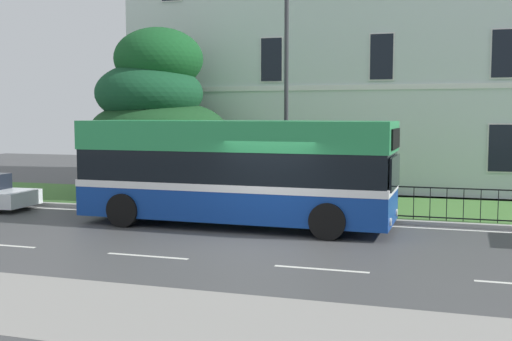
{
  "coord_description": "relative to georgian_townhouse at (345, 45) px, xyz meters",
  "views": [
    {
      "loc": [
        4.45,
        -14.29,
        3.22
      ],
      "look_at": [
        -1.44,
        4.72,
        1.4
      ],
      "focal_mm": 43.61,
      "sensor_mm": 36.0,
      "label": 1
    }
  ],
  "objects": [
    {
      "name": "iron_verge_railing",
      "position": [
        -0.0,
        -9.99,
        -5.73
      ],
      "size": [
        13.05,
        0.04,
        0.97
      ],
      "color": "black",
      "rests_on": "ground_plane"
    },
    {
      "name": "street_lamp_post",
      "position": [
        -0.39,
        -9.13,
        -1.9
      ],
      "size": [
        0.36,
        0.24,
        7.66
      ],
      "color": "#333338",
      "rests_on": "ground_plane"
    },
    {
      "name": "georgian_townhouse",
      "position": [
        0.0,
        0.0,
        0.0
      ],
      "size": [
        17.61,
        9.38,
        12.42
      ],
      "color": "silver",
      "rests_on": "ground_plane"
    },
    {
      "name": "evergreen_tree",
      "position": [
        -6.11,
        -7.0,
        -3.52
      ],
      "size": [
        5.32,
        5.21,
        6.38
      ],
      "color": "#423328",
      "rests_on": "ground_plane"
    },
    {
      "name": "single_decker_bus",
      "position": [
        -1.17,
        -11.91,
        -4.76
      ],
      "size": [
        9.06,
        2.8,
        3.02
      ],
      "rotation": [
        0.0,
        0.0,
        -0.02
      ],
      "color": "navy",
      "rests_on": "ground_plane"
    },
    {
      "name": "ground_plane",
      "position": [
        0.2,
        -13.42,
        -6.37
      ],
      "size": [
        60.0,
        56.0,
        0.18
      ],
      "color": "#434445"
    },
    {
      "name": "litter_bin",
      "position": [
        -3.65,
        -9.57,
        -5.63
      ],
      "size": [
        0.48,
        0.48,
        1.21
      ],
      "color": "#23472D",
      "rests_on": "ground_plane"
    }
  ]
}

